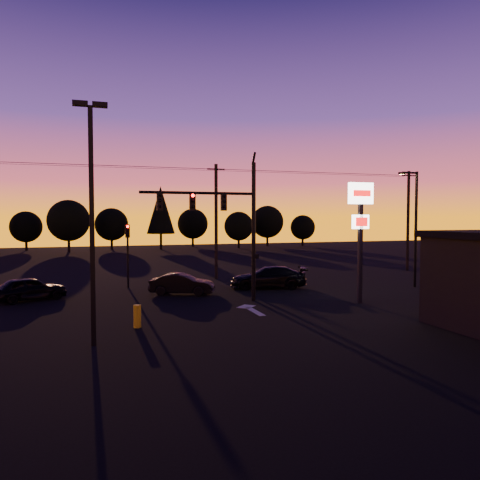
# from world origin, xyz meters

# --- Properties ---
(ground) EXTENTS (120.00, 120.00, 0.00)m
(ground) POSITION_xyz_m (0.00, 0.00, 0.00)
(ground) COLOR black
(ground) RESTS_ON ground
(lane_arrow) EXTENTS (1.20, 3.10, 0.01)m
(lane_arrow) POSITION_xyz_m (0.50, 1.67, 0.01)
(lane_arrow) COLOR beige
(lane_arrow) RESTS_ON ground
(traffic_signal_mast) EXTENTS (6.79, 0.52, 8.58)m
(traffic_signal_mast) POSITION_xyz_m (-0.10, 3.99, 4.94)
(traffic_signal_mast) COLOR black
(traffic_signal_mast) RESTS_ON ground
(secondary_signal) EXTENTS (0.30, 0.31, 4.35)m
(secondary_signal) POSITION_xyz_m (-5.00, 11.49, 2.86)
(secondary_signal) COLOR black
(secondary_signal) RESTS_ON ground
(parking_lot_light) EXTENTS (1.25, 0.30, 9.14)m
(parking_lot_light) POSITION_xyz_m (-7.50, -3.00, 5.27)
(parking_lot_light) COLOR black
(parking_lot_light) RESTS_ON ground
(pylon_sign) EXTENTS (1.50, 0.28, 6.80)m
(pylon_sign) POSITION_xyz_m (7.00, 1.50, 4.91)
(pylon_sign) COLOR black
(pylon_sign) RESTS_ON ground
(streetlight) EXTENTS (1.55, 0.35, 8.00)m
(streetlight) POSITION_xyz_m (13.91, 5.50, 4.42)
(streetlight) COLOR black
(streetlight) RESTS_ON ground
(utility_pole_1) EXTENTS (1.40, 0.26, 9.00)m
(utility_pole_1) POSITION_xyz_m (2.00, 14.00, 4.59)
(utility_pole_1) COLOR black
(utility_pole_1) RESTS_ON ground
(utility_pole_2) EXTENTS (1.40, 0.26, 9.00)m
(utility_pole_2) POSITION_xyz_m (20.00, 14.00, 4.59)
(utility_pole_2) COLOR black
(utility_pole_2) RESTS_ON ground
(power_wires) EXTENTS (36.00, 1.22, 0.07)m
(power_wires) POSITION_xyz_m (2.00, 14.00, 8.57)
(power_wires) COLOR black
(power_wires) RESTS_ON ground
(bollard) EXTENTS (0.33, 0.33, 1.00)m
(bollard) POSITION_xyz_m (-5.63, -0.62, 0.50)
(bollard) COLOR gold
(bollard) RESTS_ON ground
(tree_1) EXTENTS (4.54, 4.54, 5.71)m
(tree_1) POSITION_xyz_m (-16.00, 53.00, 3.43)
(tree_1) COLOR black
(tree_1) RESTS_ON ground
(tree_2) EXTENTS (5.77, 5.78, 7.26)m
(tree_2) POSITION_xyz_m (-10.00, 48.00, 4.37)
(tree_2) COLOR black
(tree_2) RESTS_ON ground
(tree_3) EXTENTS (4.95, 4.95, 6.22)m
(tree_3) POSITION_xyz_m (-4.00, 52.00, 3.75)
(tree_3) COLOR black
(tree_3) RESTS_ON ground
(tree_4) EXTENTS (4.18, 4.18, 9.50)m
(tree_4) POSITION_xyz_m (3.00, 49.00, 5.93)
(tree_4) COLOR black
(tree_4) RESTS_ON ground
(tree_5) EXTENTS (4.95, 4.95, 6.22)m
(tree_5) POSITION_xyz_m (9.00, 54.00, 3.75)
(tree_5) COLOR black
(tree_5) RESTS_ON ground
(tree_6) EXTENTS (4.54, 4.54, 5.71)m
(tree_6) POSITION_xyz_m (15.00, 48.00, 3.43)
(tree_6) COLOR black
(tree_6) RESTS_ON ground
(tree_7) EXTENTS (5.36, 5.36, 6.74)m
(tree_7) POSITION_xyz_m (21.00, 51.00, 4.06)
(tree_7) COLOR black
(tree_7) RESTS_ON ground
(tree_8) EXTENTS (4.12, 4.12, 5.19)m
(tree_8) POSITION_xyz_m (27.00, 50.00, 3.12)
(tree_8) COLOR black
(tree_8) RESTS_ON ground
(car_left) EXTENTS (4.44, 3.15, 1.40)m
(car_left) POSITION_xyz_m (-10.91, 8.09, 0.70)
(car_left) COLOR black
(car_left) RESTS_ON ground
(car_mid) EXTENTS (4.23, 2.83, 1.32)m
(car_mid) POSITION_xyz_m (-2.03, 7.46, 0.66)
(car_mid) COLOR black
(car_mid) RESTS_ON ground
(car_right) EXTENTS (5.54, 3.37, 1.50)m
(car_right) POSITION_xyz_m (4.08, 8.16, 0.75)
(car_right) COLOR black
(car_right) RESTS_ON ground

